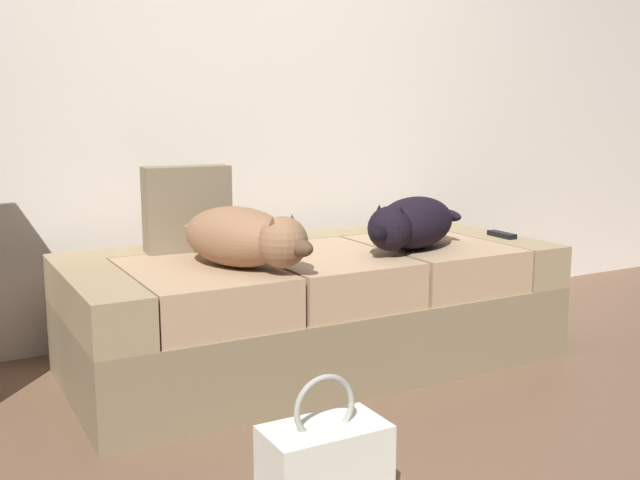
{
  "coord_description": "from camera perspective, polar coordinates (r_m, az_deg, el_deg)",
  "views": [
    {
      "loc": [
        -1.4,
        -1.53,
        1.04
      ],
      "look_at": [
        0.0,
        1.03,
        0.52
      ],
      "focal_mm": 41.95,
      "sensor_mm": 36.0,
      "label": 1
    }
  ],
  "objects": [
    {
      "name": "tv_remote",
      "position": [
        3.42,
        13.7,
        0.4
      ],
      "size": [
        0.05,
        0.15,
        0.02
      ],
      "primitive_type": "cube",
      "rotation": [
        0.0,
        0.0,
        -0.02
      ],
      "color": "black",
      "rests_on": "couch"
    },
    {
      "name": "throw_pillow",
      "position": [
        3.04,
        -10.1,
        2.38
      ],
      "size": [
        0.35,
        0.14,
        0.34
      ],
      "primitive_type": "cube",
      "rotation": [
        0.0,
        0.0,
        -0.06
      ],
      "color": "#7B6B51",
      "rests_on": "couch"
    },
    {
      "name": "ground_plane",
      "position": [
        2.32,
        12.93,
        -16.88
      ],
      "size": [
        10.0,
        10.0,
        0.0
      ],
      "primitive_type": "plane",
      "color": "brown"
    },
    {
      "name": "back_wall",
      "position": [
        3.59,
        -5.84,
        15.73
      ],
      "size": [
        6.4,
        0.1,
        2.8
      ],
      "primitive_type": "cube",
      "color": "silver",
      "rests_on": "ground"
    },
    {
      "name": "couch",
      "position": [
        3.07,
        -0.46,
        -5.17
      ],
      "size": [
        1.95,
        0.89,
        0.47
      ],
      "color": "#847353",
      "rests_on": "ground"
    },
    {
      "name": "handbag",
      "position": [
        2.01,
        0.36,
        -16.96
      ],
      "size": [
        0.32,
        0.18,
        0.38
      ],
      "color": "white",
      "rests_on": "ground"
    },
    {
      "name": "dog_dark",
      "position": [
        3.04,
        6.96,
        1.26
      ],
      "size": [
        0.59,
        0.45,
        0.21
      ],
      "color": "black",
      "rests_on": "couch"
    },
    {
      "name": "dog_tan",
      "position": [
        2.69,
        -5.78,
        0.2
      ],
      "size": [
        0.42,
        0.62,
        0.22
      ],
      "color": "#8E6344",
      "rests_on": "couch"
    }
  ]
}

